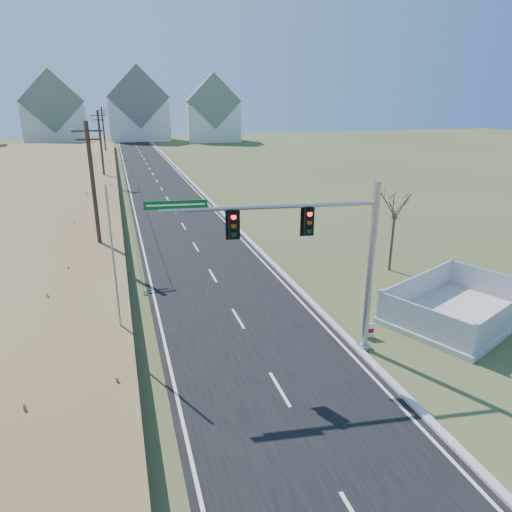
{
  "coord_description": "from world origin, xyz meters",
  "views": [
    {
      "loc": [
        -5.03,
        -15.46,
        10.19
      ],
      "look_at": [
        0.75,
        3.46,
        3.4
      ],
      "focal_mm": 32.0,
      "sensor_mm": 36.0,
      "label": 1
    }
  ],
  "objects": [
    {
      "name": "ground",
      "position": [
        0.0,
        0.0,
        0.0
      ],
      "size": [
        260.0,
        260.0,
        0.0
      ],
      "primitive_type": "plane",
      "color": "#434E26",
      "rests_on": "ground"
    },
    {
      "name": "road",
      "position": [
        0.0,
        50.0,
        0.03
      ],
      "size": [
        8.0,
        180.0,
        0.06
      ],
      "primitive_type": "cube",
      "color": "black",
      "rests_on": "ground"
    },
    {
      "name": "curb",
      "position": [
        4.15,
        50.0,
        0.09
      ],
      "size": [
        0.3,
        180.0,
        0.18
      ],
      "primitive_type": "cube",
      "color": "#B2AFA8",
      "rests_on": "ground"
    },
    {
      "name": "utility_pole_near",
      "position": [
        -6.5,
        15.0,
        4.68
      ],
      "size": [
        1.8,
        0.26,
        9.0
      ],
      "color": "#422D1E",
      "rests_on": "ground"
    },
    {
      "name": "utility_pole_mid",
      "position": [
        -6.5,
        45.0,
        4.68
      ],
      "size": [
        1.8,
        0.26,
        9.0
      ],
      "color": "#422D1E",
      "rests_on": "ground"
    },
    {
      "name": "utility_pole_far",
      "position": [
        -6.5,
        75.0,
        4.68
      ],
      "size": [
        1.8,
        0.26,
        9.0
      ],
      "color": "#422D1E",
      "rests_on": "ground"
    },
    {
      "name": "condo_nnw",
      "position": [
        -18.0,
        108.0,
        6.94
      ],
      "size": [
        14.93,
        11.17,
        17.03
      ],
      "rotation": [
        0.0,
        0.0,
        0.07
      ],
      "color": "silver",
      "rests_on": "ground"
    },
    {
      "name": "condo_n",
      "position": [
        2.0,
        112.0,
        7.61
      ],
      "size": [
        15.27,
        10.2,
        18.54
      ],
      "color": "silver",
      "rests_on": "ground"
    },
    {
      "name": "condo_ne",
      "position": [
        20.0,
        104.0,
        6.84
      ],
      "size": [
        14.12,
        10.51,
        16.52
      ],
      "rotation": [
        0.0,
        0.0,
        -0.1
      ],
      "color": "silver",
      "rests_on": "ground"
    },
    {
      "name": "traffic_signal_mast",
      "position": [
        2.64,
        0.02,
        4.44
      ],
      "size": [
        9.03,
        1.48,
        7.24
      ],
      "rotation": [
        0.0,
        0.0,
        -0.13
      ],
      "color": "#9EA0A5",
      "rests_on": "ground"
    },
    {
      "name": "fence_enclosure",
      "position": [
        10.39,
        1.02,
        0.31
      ],
      "size": [
        8.45,
        7.29,
        1.63
      ],
      "rotation": [
        0.0,
        0.0,
        0.42
      ],
      "color": "#B7B5AD",
      "rests_on": "ground"
    },
    {
      "name": "open_sign",
      "position": [
        5.18,
        0.56,
        0.36
      ],
      "size": [
        0.54,
        0.13,
        0.67
      ],
      "rotation": [
        0.0,
        0.0,
        -0.14
      ],
      "color": "white",
      "rests_on": "ground"
    },
    {
      "name": "flagpole",
      "position": [
        -5.46,
        2.49,
        2.87
      ],
      "size": [
        0.32,
        0.32,
        7.2
      ],
      "color": "#B7B5AD",
      "rests_on": "ground"
    },
    {
      "name": "bare_tree",
      "position": [
        10.91,
        7.88,
        4.28
      ],
      "size": [
        2.0,
        2.0,
        5.31
      ],
      "color": "#4C3F33",
      "rests_on": "ground"
    }
  ]
}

